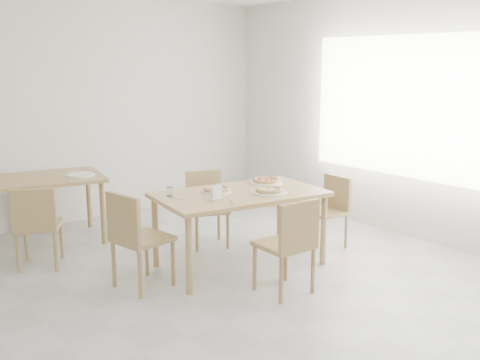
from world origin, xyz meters
TOP-DOWN VIEW (x-y plane):
  - room at (2.98, 0.30)m, footprint 7.28×7.00m
  - main_table at (0.86, 0.93)m, footprint 1.74×1.14m
  - chair_south at (0.75, 0.10)m, footprint 0.44×0.44m
  - chair_north at (0.99, 1.71)m, footprint 0.52×0.52m
  - chair_west at (-0.24, 1.04)m, footprint 0.51×0.51m
  - chair_east at (2.01, 0.79)m, footprint 0.41×0.41m
  - plate_margherita at (0.69, 1.09)m, footprint 0.30×0.30m
  - plate_mushroom at (1.06, 0.74)m, footprint 0.35×0.35m
  - plate_pepperoni at (1.34, 1.10)m, footprint 0.35×0.35m
  - pizza_margherita at (0.69, 1.09)m, footprint 0.27×0.27m
  - pizza_mushroom at (1.06, 0.74)m, footprint 0.27×0.27m
  - pizza_pepperoni at (1.34, 1.10)m, footprint 0.33×0.33m
  - tumbler_a at (0.56, 0.88)m, footprint 0.07×0.07m
  - tumbler_b at (0.25, 1.24)m, footprint 0.06×0.06m
  - napkin_holder at (0.49, 0.82)m, footprint 0.12×0.06m
  - fork_a at (0.55, 0.66)m, footprint 0.10×0.17m
  - fork_b at (0.23, 1.11)m, footprint 0.06×0.17m
  - second_table at (-0.52, 2.90)m, footprint 1.67×1.16m
  - chair_back_s at (-0.75, 2.08)m, footprint 0.56×0.56m
  - chair_back_n at (-0.30, 3.62)m, footprint 0.53×0.53m
  - plate_empty at (-0.03, 2.70)m, footprint 0.32×0.32m

SIDE VIEW (x-z plane):
  - chair_east at x=2.01m, z-range 0.06..0.84m
  - chair_north at x=0.99m, z-range 0.07..0.88m
  - chair_back_s at x=-0.75m, z-range 0.07..0.90m
  - chair_back_n at x=-0.30m, z-range 0.07..0.90m
  - chair_south at x=0.75m, z-range 0.07..0.93m
  - chair_west at x=-0.24m, z-range 0.07..0.96m
  - second_table at x=-0.52m, z-range 0.29..1.04m
  - main_table at x=0.86m, z-range 0.30..1.05m
  - fork_a at x=0.55m, z-range 0.75..0.76m
  - fork_b at x=0.23m, z-range 0.75..0.76m
  - plate_margherita at x=0.69m, z-range 0.75..0.77m
  - plate_mushroom at x=1.06m, z-range 0.75..0.77m
  - plate_pepperoni at x=1.34m, z-range 0.75..0.77m
  - plate_empty at x=-0.03m, z-range 0.75..0.77m
  - pizza_margherita at x=0.69m, z-range 0.76..0.80m
  - pizza_mushroom at x=1.06m, z-range 0.76..0.80m
  - pizza_pepperoni at x=1.34m, z-range 0.77..0.80m
  - tumbler_b at x=0.25m, z-range 0.75..0.84m
  - tumbler_a at x=0.56m, z-range 0.75..0.85m
  - napkin_holder at x=0.49m, z-range 0.75..0.88m
  - room at x=2.98m, z-range -2.00..5.00m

